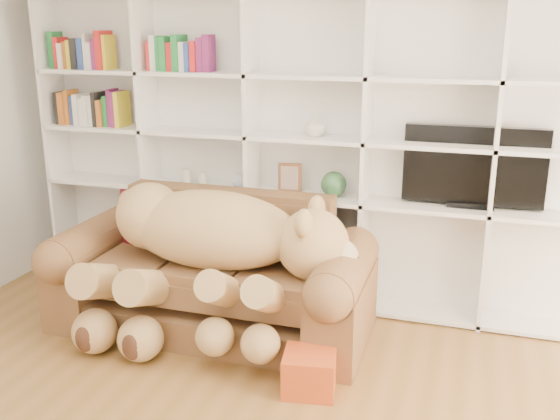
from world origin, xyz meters
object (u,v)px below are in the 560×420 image
(gift_box, at_px, (309,372))
(teddy_bear, at_px, (209,248))
(sofa, at_px, (213,280))
(tv, at_px, (474,168))

(gift_box, bearing_deg, teddy_bear, 152.32)
(sofa, relative_size, gift_box, 7.29)
(sofa, height_order, tv, tv)
(teddy_bear, distance_m, tv, 1.93)
(gift_box, bearing_deg, sofa, 144.90)
(sofa, bearing_deg, teddy_bear, -72.95)
(gift_box, height_order, tv, tv)
(sofa, bearing_deg, gift_box, -35.10)
(tv, bearing_deg, sofa, -158.17)
(teddy_bear, height_order, gift_box, teddy_bear)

